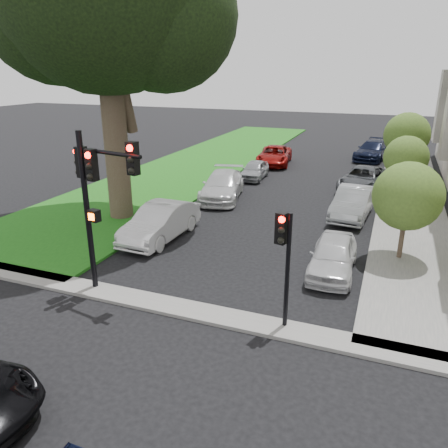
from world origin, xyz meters
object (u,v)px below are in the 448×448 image
(car_parked_2, at_px, (363,179))
(car_parked_6, at_px, (222,186))
(small_tree_c, at_px, (407,135))
(small_tree_b, at_px, (406,158))
(traffic_signal_secondary, at_px, (284,250))
(car_parked_5, at_px, (160,222))
(small_tree_a, at_px, (408,196))
(car_parked_8, at_px, (274,155))
(car_parked_0, at_px, (333,256))
(traffic_signal_main, at_px, (96,185))
(car_parked_4, at_px, (373,150))
(car_parked_7, at_px, (255,170))
(car_parked_1, at_px, (353,203))

(car_parked_2, xyz_separation_m, car_parked_6, (-7.68, -5.08, 0.06))
(small_tree_c, bearing_deg, small_tree_b, -90.00)
(traffic_signal_secondary, xyz_separation_m, car_parked_5, (-6.90, 5.11, -1.75))
(small_tree_a, height_order, car_parked_2, small_tree_a)
(car_parked_2, distance_m, car_parked_8, 9.15)
(car_parked_0, bearing_deg, traffic_signal_main, -150.55)
(car_parked_2, xyz_separation_m, car_parked_4, (-0.05, 10.34, 0.07))
(car_parked_0, bearing_deg, car_parked_5, 172.96)
(small_tree_b, relative_size, traffic_signal_main, 0.68)
(car_parked_4, bearing_deg, small_tree_b, -68.69)
(car_parked_2, xyz_separation_m, car_parked_5, (-7.89, -12.22, 0.08))
(car_parked_7, bearing_deg, car_parked_6, -96.80)
(small_tree_c, bearing_deg, car_parked_6, -137.67)
(small_tree_c, xyz_separation_m, car_parked_4, (-2.35, 6.34, -2.25))
(small_tree_c, distance_m, car_parked_7, 10.63)
(car_parked_2, bearing_deg, car_parked_4, 99.30)
(small_tree_b, height_order, car_parked_0, small_tree_b)
(small_tree_a, xyz_separation_m, car_parked_7, (-9.65, 11.01, -2.05))
(car_parked_2, distance_m, car_parked_4, 10.34)
(car_parked_6, relative_size, car_parked_7, 1.44)
(small_tree_a, distance_m, car_parked_4, 21.32)
(car_parked_0, distance_m, car_parked_7, 15.07)
(traffic_signal_main, xyz_separation_m, traffic_signal_secondary, (6.28, -0.04, -1.28))
(traffic_signal_secondary, bearing_deg, small_tree_b, 78.27)
(traffic_signal_secondary, distance_m, car_parked_7, 18.80)
(car_parked_4, bearing_deg, car_parked_6, -106.18)
(car_parked_4, bearing_deg, car_parked_0, -79.96)
(car_parked_6, bearing_deg, traffic_signal_main, -99.85)
(car_parked_5, bearing_deg, car_parked_7, 89.64)
(car_parked_5, bearing_deg, small_tree_b, 48.51)
(car_parked_2, height_order, car_parked_7, car_parked_2)
(small_tree_b, relative_size, car_parked_0, 0.92)
(traffic_signal_main, bearing_deg, car_parked_7, 90.27)
(car_parked_8, bearing_deg, small_tree_a, -67.20)
(small_tree_c, height_order, car_parked_1, small_tree_c)
(small_tree_c, bearing_deg, car_parked_5, -122.12)
(traffic_signal_main, xyz_separation_m, car_parked_7, (-0.08, 17.55, -3.19))
(car_parked_0, bearing_deg, small_tree_c, 80.29)
(small_tree_b, xyz_separation_m, car_parked_0, (-2.38, -11.42, -1.81))
(car_parked_2, distance_m, car_parked_7, 7.36)
(car_parked_6, bearing_deg, car_parked_0, -57.82)
(car_parked_5, bearing_deg, car_parked_6, 90.43)
(car_parked_8, bearing_deg, traffic_signal_secondary, -82.32)
(car_parked_7, xyz_separation_m, car_parked_8, (0.03, 5.22, 0.10))
(car_parked_4, height_order, car_parked_7, car_parked_4)
(car_parked_0, distance_m, car_parked_6, 10.94)
(car_parked_5, distance_m, car_parked_7, 12.49)
(small_tree_a, xyz_separation_m, small_tree_c, (-0.00, 14.76, 0.36))
(car_parked_7, height_order, car_parked_8, car_parked_8)
(traffic_signal_secondary, height_order, car_parked_5, traffic_signal_secondary)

